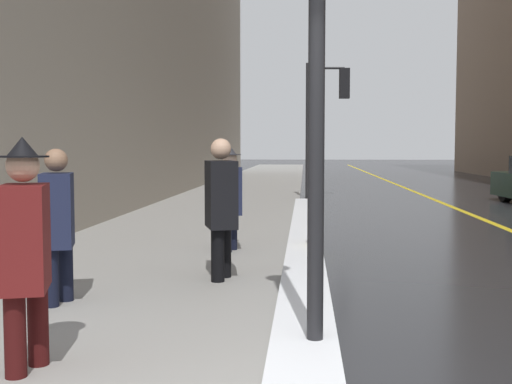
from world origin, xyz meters
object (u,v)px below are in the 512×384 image
lamp_post (317,15)px  pedestrian_in_glasses (57,219)px  pedestrian_nearside (221,202)px  fire_hydrant (316,231)px  pedestrian_in_fedora (230,194)px  traffic_light_near (330,101)px  pedestrian_trailing (25,245)px

lamp_post → pedestrian_in_glasses: lamp_post is taller
lamp_post → pedestrian_nearside: 3.32m
pedestrian_in_glasses → fire_hydrant: bearing=124.1°
pedestrian_in_fedora → traffic_light_near: bearing=153.2°
pedestrian_trailing → pedestrian_nearside: (0.94, 3.15, 0.04)m
pedestrian_nearside → lamp_post: bearing=4.6°
pedestrian_in_glasses → fire_hydrant: size_ratio=2.20×
traffic_light_near → fire_hydrant: (-0.57, -10.24, -2.60)m
lamp_post → pedestrian_in_fedora: bearing=103.9°
lamp_post → pedestrian_nearside: size_ratio=2.45×
lamp_post → traffic_light_near: (0.65, 14.83, 0.45)m
lamp_post → fire_hydrant: size_ratio=5.81×
lamp_post → pedestrian_in_glasses: 3.32m
pedestrian_in_fedora → lamp_post: bearing=-2.5°
lamp_post → traffic_light_near: traffic_light_near is taller
traffic_light_near → fire_hydrant: traffic_light_near is taller
fire_hydrant → pedestrian_nearside: bearing=-121.2°
traffic_light_near → fire_hydrant: size_ratio=5.81×
fire_hydrant → lamp_post: bearing=-91.0°
lamp_post → pedestrian_in_fedora: size_ratio=2.57×
pedestrian_trailing → pedestrian_in_fedora: pedestrian_trailing is taller
pedestrian_nearside → fire_hydrant: (1.13, 1.86, -0.57)m
pedestrian_in_fedora → pedestrian_trailing: bearing=-25.1°
pedestrian_trailing → pedestrian_in_glasses: (-0.51, 1.87, -0.03)m
pedestrian_in_glasses → traffic_light_near: bearing=150.3°
pedestrian_trailing → pedestrian_in_glasses: size_ratio=1.05×
pedestrian_in_fedora → fire_hydrant: (1.27, -0.20, -0.52)m
pedestrian_nearside → pedestrian_in_glasses: bearing=-65.1°
lamp_post → pedestrian_trailing: bearing=-168.2°
pedestrian_trailing → pedestrian_nearside: bearing=147.0°
pedestrian_in_glasses → pedestrian_in_fedora: (1.31, 3.33, 0.01)m
pedestrian_nearside → fire_hydrant: pedestrian_nearside is taller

